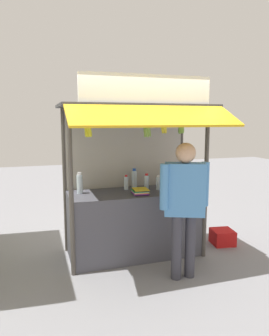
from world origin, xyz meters
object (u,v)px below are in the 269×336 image
magazine_stack_mid_right (175,190)px  banana_bunch_rightmost (147,131)px  banana_bunch_inner_left (164,128)px  water_bottle_rear_center (126,183)px  water_bottle_far_left (134,178)px  water_bottle_right (147,182)px  water_bottle_back_right (173,178)px  vendor_person (185,198)px  banana_bunch_inner_right (88,131)px  water_bottle_far_right (80,184)px  plastic_crate (222,237)px  magazine_stack_mid_left (140,191)px  water_bottle_back_left (158,183)px  magazine_stack_left (187,186)px  banana_bunch_leftmost (181,128)px

magazine_stack_mid_right → banana_bunch_rightmost: bearing=-155.7°
banana_bunch_inner_left → water_bottle_rear_center: bearing=116.3°
water_bottle_far_left → water_bottle_right: bearing=-61.5°
water_bottle_far_left → magazine_stack_mid_right: size_ratio=1.21×
water_bottle_back_right → water_bottle_right: bearing=-167.7°
water_bottle_far_left → vendor_person: vendor_person is taller
water_bottle_back_right → banana_bunch_inner_right: 1.76m
water_bottle_far_right → water_bottle_far_left: 0.88m
water_bottle_right → plastic_crate: (1.25, -0.15, -0.95)m
magazine_stack_mid_left → banana_bunch_inner_right: bearing=-158.3°
banana_bunch_inner_left → plastic_crate: bearing=18.6°
water_bottle_back_right → water_bottle_rear_center: (-0.77, -0.01, -0.02)m
water_bottle_back_left → magazine_stack_left: bearing=-6.0°
water_bottle_rear_center → water_bottle_right: bearing=-18.1°
water_bottle_far_right → water_bottle_rear_center: size_ratio=1.36×
water_bottle_back_right → vendor_person: vendor_person is taller
plastic_crate → banana_bunch_inner_left: bearing=-161.4°
magazine_stack_mid_left → banana_bunch_inner_left: banana_bunch_inner_left is taller
banana_bunch_leftmost → water_bottle_far_right: bearing=154.1°
magazine_stack_left → banana_bunch_rightmost: (-0.82, -0.44, 0.86)m
water_bottle_far_right → banana_bunch_inner_right: 0.98m
banana_bunch_inner_left → magazine_stack_mid_right: bearing=39.5°
magazine_stack_left → plastic_crate: magazine_stack_left is taller
water_bottle_far_right → plastic_crate: water_bottle_far_right is taller
vendor_person → water_bottle_rear_center: bearing=135.7°
water_bottle_right → banana_bunch_inner_left: size_ratio=0.98×
banana_bunch_inner_left → vendor_person: size_ratio=0.15×
water_bottle_back_right → vendor_person: bearing=-107.0°
water_bottle_right → magazine_stack_mid_right: (0.31, -0.33, -0.06)m
water_bottle_right → banana_bunch_rightmost: size_ratio=0.82×
water_bottle_right → plastic_crate: bearing=-6.9°
water_bottle_back_right → water_bottle_back_left: size_ratio=1.23×
water_bottle_far_right → magazine_stack_mid_right: (1.30, -0.38, -0.09)m
magazine_stack_mid_left → banana_bunch_inner_right: 1.19m
vendor_person → magazine_stack_left: bearing=83.5°
vendor_person → water_bottle_far_left: bearing=125.9°
water_bottle_back_left → plastic_crate: water_bottle_back_left is taller
water_bottle_back_left → banana_bunch_inner_right: size_ratio=0.79×
banana_bunch_inner_left → banana_bunch_rightmost: bearing=180.0°
banana_bunch_leftmost → water_bottle_far_left: bearing=116.7°
water_bottle_right → water_bottle_far_left: size_ratio=0.83×
magazine_stack_mid_right → vendor_person: vendor_person is taller
water_bottle_far_right → banana_bunch_rightmost: banana_bunch_rightmost is taller
water_bottle_far_right → banana_bunch_leftmost: 1.61m
banana_bunch_inner_right → vendor_person: size_ratio=0.16×
water_bottle_back_left → plastic_crate: size_ratio=0.66×
banana_bunch_leftmost → vendor_person: banana_bunch_leftmost is taller
water_bottle_back_right → water_bottle_far_right: (-1.46, -0.05, 0.01)m
water_bottle_right → water_bottle_back_right: bearing=12.3°
vendor_person → water_bottle_back_left: bearing=112.5°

